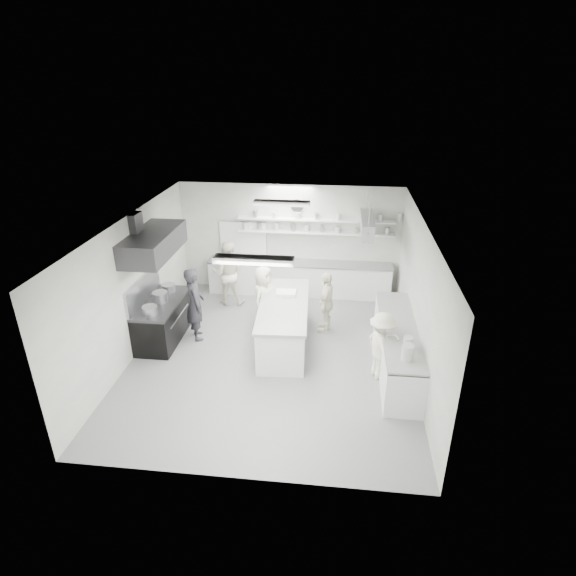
# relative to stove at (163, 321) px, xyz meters

# --- Properties ---
(floor) EXTENTS (6.00, 7.00, 0.02)m
(floor) POSITION_rel_stove_xyz_m (2.60, -0.40, -0.46)
(floor) COLOR gray
(floor) RESTS_ON ground
(ceiling) EXTENTS (6.00, 7.00, 0.02)m
(ceiling) POSITION_rel_stove_xyz_m (2.60, -0.40, 2.56)
(ceiling) COLOR white
(ceiling) RESTS_ON wall_back
(wall_back) EXTENTS (6.00, 0.04, 3.00)m
(wall_back) POSITION_rel_stove_xyz_m (2.60, 3.10, 1.05)
(wall_back) COLOR silver
(wall_back) RESTS_ON floor
(wall_front) EXTENTS (6.00, 0.04, 3.00)m
(wall_front) POSITION_rel_stove_xyz_m (2.60, -3.90, 1.05)
(wall_front) COLOR silver
(wall_front) RESTS_ON floor
(wall_left) EXTENTS (0.04, 7.00, 3.00)m
(wall_left) POSITION_rel_stove_xyz_m (-0.40, -0.40, 1.05)
(wall_left) COLOR silver
(wall_left) RESTS_ON floor
(wall_right) EXTENTS (0.04, 7.00, 3.00)m
(wall_right) POSITION_rel_stove_xyz_m (5.60, -0.40, 1.05)
(wall_right) COLOR silver
(wall_right) RESTS_ON floor
(stove) EXTENTS (0.80, 1.80, 0.90)m
(stove) POSITION_rel_stove_xyz_m (0.00, 0.00, 0.00)
(stove) COLOR black
(stove) RESTS_ON floor
(exhaust_hood) EXTENTS (0.85, 2.00, 0.50)m
(exhaust_hood) POSITION_rel_stove_xyz_m (0.00, -0.00, 1.90)
(exhaust_hood) COLOR #343437
(exhaust_hood) RESTS_ON wall_left
(back_counter) EXTENTS (5.00, 0.60, 0.92)m
(back_counter) POSITION_rel_stove_xyz_m (2.90, 2.80, 0.01)
(back_counter) COLOR white
(back_counter) RESTS_ON floor
(shelf_lower) EXTENTS (4.20, 0.26, 0.04)m
(shelf_lower) POSITION_rel_stove_xyz_m (3.30, 2.97, 1.30)
(shelf_lower) COLOR white
(shelf_lower) RESTS_ON wall_back
(shelf_upper) EXTENTS (4.20, 0.26, 0.04)m
(shelf_upper) POSITION_rel_stove_xyz_m (3.30, 2.97, 1.65)
(shelf_upper) COLOR white
(shelf_upper) RESTS_ON wall_back
(pass_through_window) EXTENTS (1.30, 0.04, 1.00)m
(pass_through_window) POSITION_rel_stove_xyz_m (1.30, 3.08, 1.00)
(pass_through_window) COLOR black
(pass_through_window) RESTS_ON wall_back
(wall_clock) EXTENTS (0.32, 0.05, 0.32)m
(wall_clock) POSITION_rel_stove_xyz_m (2.80, 3.06, 2.00)
(wall_clock) COLOR beige
(wall_clock) RESTS_ON wall_back
(right_counter) EXTENTS (0.74, 3.30, 0.94)m
(right_counter) POSITION_rel_stove_xyz_m (5.25, -0.60, 0.02)
(right_counter) COLOR white
(right_counter) RESTS_ON floor
(pot_rack) EXTENTS (0.30, 1.60, 0.40)m
(pot_rack) POSITION_rel_stove_xyz_m (4.60, 2.00, 1.85)
(pot_rack) COLOR #A7AAAE
(pot_rack) RESTS_ON ceiling
(light_fixture_front) EXTENTS (1.30, 0.25, 0.10)m
(light_fixture_front) POSITION_rel_stove_xyz_m (2.60, -2.20, 2.49)
(light_fixture_front) COLOR white
(light_fixture_front) RESTS_ON ceiling
(light_fixture_rear) EXTENTS (1.30, 0.25, 0.10)m
(light_fixture_rear) POSITION_rel_stove_xyz_m (2.60, 1.40, 2.49)
(light_fixture_rear) COLOR white
(light_fixture_rear) RESTS_ON ceiling
(prep_island) EXTENTS (1.13, 2.69, 0.97)m
(prep_island) POSITION_rel_stove_xyz_m (2.79, 0.09, 0.04)
(prep_island) COLOR white
(prep_island) RESTS_ON floor
(stove_pot) EXTENTS (0.34, 0.34, 0.28)m
(stove_pot) POSITION_rel_stove_xyz_m (0.00, 0.02, 0.60)
(stove_pot) COLOR #A7AAAE
(stove_pot) RESTS_ON stove
(cook_stove) EXTENTS (0.64, 0.75, 1.74)m
(cook_stove) POSITION_rel_stove_xyz_m (0.75, 0.14, 0.42)
(cook_stove) COLOR #2D2C33
(cook_stove) RESTS_ON floor
(cook_back) EXTENTS (0.90, 0.73, 1.73)m
(cook_back) POSITION_rel_stove_xyz_m (1.08, 2.00, 0.42)
(cook_back) COLOR white
(cook_back) RESTS_ON floor
(cook_island_left) EXTENTS (0.71, 0.89, 1.57)m
(cook_island_left) POSITION_rel_stove_xyz_m (2.22, 0.81, 0.34)
(cook_island_left) COLOR white
(cook_island_left) RESTS_ON floor
(cook_island_right) EXTENTS (0.54, 0.94, 1.51)m
(cook_island_right) POSITION_rel_stove_xyz_m (3.72, 0.81, 0.30)
(cook_island_right) COLOR white
(cook_island_right) RESTS_ON floor
(cook_right) EXTENTS (0.84, 1.07, 1.45)m
(cook_right) POSITION_rel_stove_xyz_m (4.87, -0.97, 0.27)
(cook_right) COLOR white
(cook_right) RESTS_ON floor
(bowl_island_a) EXTENTS (0.27, 0.27, 0.06)m
(bowl_island_a) POSITION_rel_stove_xyz_m (2.91, 0.73, 0.55)
(bowl_island_a) COLOR #A7AAAE
(bowl_island_a) RESTS_ON prep_island
(bowl_island_b) EXTENTS (0.26, 0.26, 0.06)m
(bowl_island_b) POSITION_rel_stove_xyz_m (2.68, 0.28, 0.55)
(bowl_island_b) COLOR white
(bowl_island_b) RESTS_ON prep_island
(bowl_right) EXTENTS (0.29, 0.29, 0.06)m
(bowl_right) POSITION_rel_stove_xyz_m (5.06, -1.07, 0.52)
(bowl_right) COLOR white
(bowl_right) RESTS_ON right_counter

